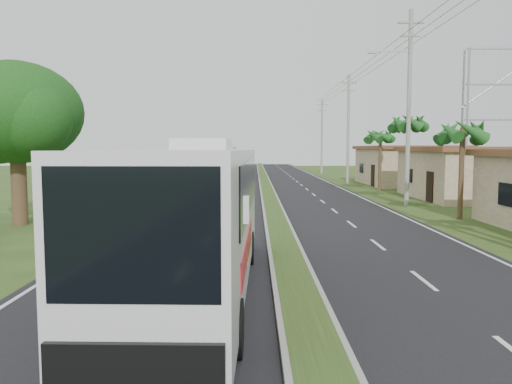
{
  "coord_description": "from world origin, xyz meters",
  "views": [
    {
      "loc": [
        -1.04,
        -13.12,
        3.56
      ],
      "look_at": [
        -0.99,
        6.97,
        1.8
      ],
      "focal_mm": 35.0,
      "sensor_mm": 36.0,
      "label": 1
    }
  ],
  "objects": [
    {
      "name": "median_strip",
      "position": [
        0.0,
        20.0,
        0.1
      ],
      "size": [
        1.2,
        160.0,
        0.18
      ],
      "color": "gray",
      "rests_on": "ground"
    },
    {
      "name": "lane_edge_right",
      "position": [
        6.7,
        20.0,
        0.0
      ],
      "size": [
        0.12,
        160.0,
        0.01
      ],
      "primitive_type": "cube",
      "color": "silver",
      "rests_on": "ground"
    },
    {
      "name": "coach_bus_main",
      "position": [
        -2.41,
        -1.09,
        2.09
      ],
      "size": [
        2.75,
        11.82,
        3.8
      ],
      "rotation": [
        0.0,
        0.0,
        -0.02
      ],
      "color": "silver",
      "rests_on": "ground"
    },
    {
      "name": "utility_pole_c",
      "position": [
        8.5,
        38.0,
        5.67
      ],
      "size": [
        1.6,
        0.28,
        11.0
      ],
      "color": "gray",
      "rests_on": "ground"
    },
    {
      "name": "palm_verge_c",
      "position": [
        8.8,
        19.0,
        5.12
      ],
      "size": [
        2.4,
        2.4,
        5.85
      ],
      "color": "#473321",
      "rests_on": "ground"
    },
    {
      "name": "shop_far",
      "position": [
        14.0,
        36.0,
        1.93
      ],
      "size": [
        8.6,
        11.6,
        3.82
      ],
      "color": "tan",
      "rests_on": "ground"
    },
    {
      "name": "utility_pole_d",
      "position": [
        8.5,
        58.0,
        5.42
      ],
      "size": [
        1.6,
        0.28,
        10.5
      ],
      "color": "gray",
      "rests_on": "ground"
    },
    {
      "name": "lane_edge_left",
      "position": [
        -6.7,
        20.0,
        0.0
      ],
      "size": [
        0.12,
        160.0,
        0.01
      ],
      "primitive_type": "cube",
      "color": "silver",
      "rests_on": "ground"
    },
    {
      "name": "shop_mid",
      "position": [
        14.0,
        22.0,
        1.86
      ],
      "size": [
        7.6,
        10.6,
        3.67
      ],
      "color": "tan",
      "rests_on": "ground"
    },
    {
      "name": "utility_pole_b",
      "position": [
        8.47,
        18.0,
        6.26
      ],
      "size": [
        3.2,
        0.28,
        12.0
      ],
      "color": "gray",
      "rests_on": "ground"
    },
    {
      "name": "ground",
      "position": [
        0.0,
        0.0,
        0.0
      ],
      "size": [
        180.0,
        180.0,
        0.0
      ],
      "primitive_type": "plane",
      "color": "#284318",
      "rests_on": "ground"
    },
    {
      "name": "palm_verge_b",
      "position": [
        9.4,
        12.0,
        4.36
      ],
      "size": [
        2.4,
        2.4,
        5.05
      ],
      "color": "#473321",
      "rests_on": "ground"
    },
    {
      "name": "palm_verge_d",
      "position": [
        9.3,
        28.0,
        4.55
      ],
      "size": [
        2.4,
        2.4,
        5.25
      ],
      "color": "#473321",
      "rests_on": "ground"
    },
    {
      "name": "shade_tree",
      "position": [
        -12.11,
        10.02,
        5.03
      ],
      "size": [
        6.3,
        6.0,
        7.54
      ],
      "color": "#473321",
      "rests_on": "ground"
    },
    {
      "name": "motorcyclist",
      "position": [
        -1.91,
        3.6,
        0.76
      ],
      "size": [
        1.73,
        0.87,
        2.14
      ],
      "rotation": [
        0.0,
        0.0,
        -0.25
      ],
      "color": "black",
      "rests_on": "ground"
    },
    {
      "name": "coach_bus_far",
      "position": [
        -5.2,
        53.15,
        2.16
      ],
      "size": [
        3.1,
        13.15,
        3.81
      ],
      "rotation": [
        0.0,
        0.0,
        -0.02
      ],
      "color": "silver",
      "rests_on": "ground"
    },
    {
      "name": "road_asphalt",
      "position": [
        0.0,
        20.0,
        0.01
      ],
      "size": [
        14.0,
        160.0,
        0.02
      ],
      "primitive_type": "cube",
      "color": "black",
      "rests_on": "ground"
    }
  ]
}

